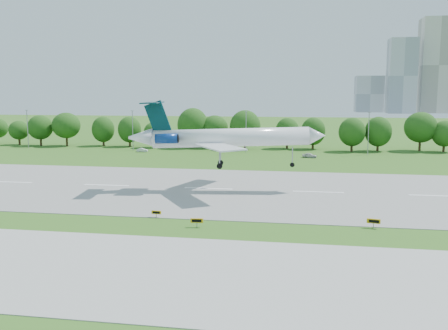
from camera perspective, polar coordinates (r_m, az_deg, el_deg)
ground at (r=66.50m, az=11.13°, el=-7.33°), size 600.00×600.00×0.00m
runway at (r=90.82m, az=10.71°, el=-3.08°), size 400.00×45.00×0.08m
taxiway at (r=49.39m, az=11.71°, el=-12.90°), size 400.00×23.00×0.08m
tree_line at (r=156.49m, az=10.29°, el=3.95°), size 288.40×8.40×10.40m
light_poles at (r=146.49m, az=9.36°, el=3.74°), size 175.90×0.25×12.19m
skyline at (r=466.21m, az=22.47°, el=9.27°), size 127.00×52.00×80.00m
airliner at (r=90.51m, az=-0.40°, el=3.22°), size 35.91×25.99×12.21m
taxi_sign_left at (r=72.17m, az=-7.74°, el=-5.40°), size 1.43×0.26×1.00m
taxi_sign_centre at (r=66.57m, az=-3.12°, el=-6.38°), size 1.72×0.39×1.20m
taxi_sign_right at (r=68.95m, az=16.73°, el=-6.19°), size 1.77×0.53×1.24m
service_vehicle_a at (r=151.47m, az=-9.35°, el=1.70°), size 3.52×1.51×1.13m
service_vehicle_b at (r=138.27m, az=9.75°, el=1.10°), size 4.09×2.20×1.32m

